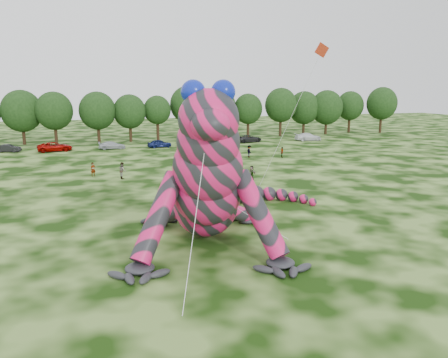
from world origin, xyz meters
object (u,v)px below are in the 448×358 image
at_px(tree_9, 157,118).
at_px(tree_6, 55,118).
at_px(inflatable_gecko, 204,158).
at_px(tree_14, 304,113).
at_px(tree_11, 219,113).
at_px(car_4, 159,144).
at_px(spectator_1, 122,170).
at_px(spectator_0, 93,169).
at_px(car_5, 206,142).
at_px(car_1, 8,148).
at_px(tree_5, 22,117).
at_px(tree_15, 326,112).
at_px(flying_kite, 317,61).
at_px(spectator_5, 252,173).
at_px(tree_7, 98,117).
at_px(tree_16, 350,112).
at_px(tree_10, 188,112).
at_px(car_6, 249,139).
at_px(car_3, 112,145).
at_px(spectator_3, 282,152).
at_px(spectator_2, 249,151).
at_px(tree_17, 381,110).
at_px(car_7, 308,137).
at_px(tree_13, 281,112).
at_px(tree_12, 248,115).
at_px(tree_8, 130,118).
at_px(car_2, 55,147).

bearing_deg(tree_9, tree_6, -177.97).
bearing_deg(inflatable_gecko, tree_14, 68.43).
bearing_deg(inflatable_gecko, tree_11, 84.03).
bearing_deg(tree_9, car_4, -97.87).
bearing_deg(spectator_1, spectator_0, 47.75).
bearing_deg(car_5, car_1, 92.19).
height_order(tree_5, tree_15, tree_5).
bearing_deg(flying_kite, spectator_5, 94.35).
xyz_separation_m(tree_5, tree_11, (36.91, -0.24, 0.14)).
bearing_deg(tree_7, tree_16, 2.65).
xyz_separation_m(tree_10, tree_14, (26.06, 0.14, -0.55)).
bearing_deg(car_6, car_3, 85.32).
bearing_deg(tree_11, spectator_3, -87.24).
distance_m(tree_5, spectator_2, 42.92).
height_order(inflatable_gecko, spectator_3, inflatable_gecko).
relative_size(tree_10, car_5, 2.69).
height_order(tree_10, car_3, tree_10).
height_order(tree_17, spectator_3, tree_17).
xyz_separation_m(tree_5, car_5, (31.19, -11.19, -4.25)).
distance_m(tree_11, car_7, 18.70).
height_order(tree_11, car_6, tree_11).
distance_m(tree_5, tree_16, 68.58).
distance_m(tree_9, tree_13, 26.08).
relative_size(inflatable_gecko, car_7, 4.12).
distance_m(tree_13, spectator_1, 50.33).
bearing_deg(car_5, spectator_0, 143.77).
bearing_deg(car_4, car_7, -93.62).
bearing_deg(car_7, spectator_5, 147.22).
height_order(tree_6, spectator_5, tree_6).
distance_m(tree_6, spectator_1, 35.96).
bearing_deg(spectator_5, spectator_2, 133.57).
xyz_separation_m(tree_11, car_6, (3.25, -8.95, -4.35)).
height_order(tree_7, tree_9, tree_7).
bearing_deg(tree_12, car_6, -109.29).
bearing_deg(car_3, tree_15, -75.47).
xyz_separation_m(tree_14, tree_17, (18.49, -2.06, 0.45)).
bearing_deg(spectator_5, tree_6, -176.70).
bearing_deg(spectator_2, spectator_3, -111.30).
bearing_deg(inflatable_gecko, tree_8, 101.51).
bearing_deg(spectator_5, car_2, -170.07).
xyz_separation_m(tree_5, tree_15, (61.60, -0.66, -0.08)).
bearing_deg(tree_5, tree_9, -2.58).
xyz_separation_m(tree_17, spectator_5, (-46.88, -39.59, -4.35)).
bearing_deg(tree_16, flying_kite, -126.02).
height_order(tree_16, spectator_0, tree_16).
height_order(tree_10, spectator_3, tree_10).
height_order(tree_16, car_3, tree_16).
xyz_separation_m(tree_7, car_1, (-14.31, -8.05, -4.11)).
bearing_deg(flying_kite, car_5, 87.17).
relative_size(flying_kite, tree_14, 1.54).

